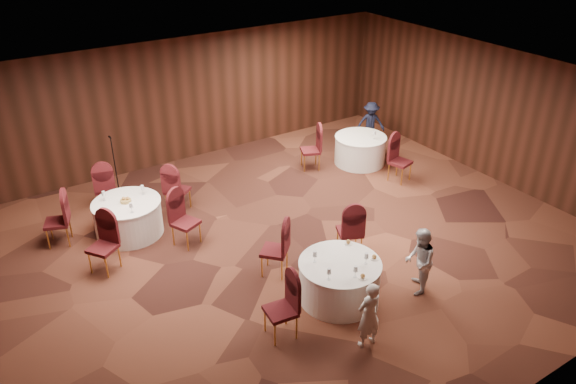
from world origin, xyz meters
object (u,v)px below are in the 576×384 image
table_left (128,218)px  woman_a (369,315)px  man_c (371,123)px  table_main (339,280)px  table_right (360,150)px  woman_b (420,261)px  mic_stand (117,180)px

table_left → woman_a: bearing=-68.5°
table_left → man_c: (7.28, 0.91, 0.23)m
table_main → table_left: same height
table_right → man_c: man_c is taller
table_right → man_c: (1.07, 0.85, 0.23)m
table_right → woman_a: 6.72m
table_main → man_c: (4.91, 4.96, 0.23)m
woman_a → woman_b: bearing=-160.1°
table_main → woman_b: 1.45m
table_main → man_c: 6.98m
mic_stand → woman_b: (3.34, -6.35, 0.20)m
table_right → woman_b: woman_b is taller
man_c → table_right: bearing=-109.1°
table_left → woman_b: 5.93m
man_c → mic_stand: bearing=-154.2°
mic_stand → woman_a: mic_stand is taller
mic_stand → man_c: bearing=-6.5°
table_main → woman_a: (-0.33, -1.15, 0.21)m
table_left → table_right: (6.22, 0.06, -0.00)m
woman_a → table_right: bearing=-127.4°
mic_stand → woman_b: size_ratio=1.19×
table_main → man_c: bearing=45.3°
man_c → woman_a: bearing=-98.3°
woman_b → man_c: 6.63m
mic_stand → woman_a: bearing=-76.0°
woman_a → woman_b: size_ratio=0.93×
woman_a → man_c: (5.23, 6.12, 0.02)m
table_main → table_right: 5.63m
woman_a → table_left: bearing=-67.6°
woman_b → man_c: (3.61, 5.56, -0.03)m
woman_b → mic_stand: bearing=-110.7°
woman_a → mic_stand: bearing=-75.1°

